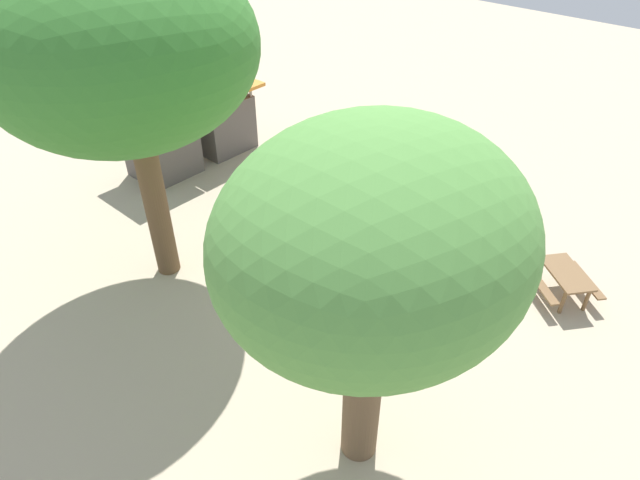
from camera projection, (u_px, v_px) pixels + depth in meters
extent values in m
plane|color=#BAA88C|center=(352.00, 274.00, 14.88)|extent=(60.00, 60.00, 0.00)
cylinder|color=gray|center=(338.00, 263.00, 14.78)|extent=(0.27, 0.27, 0.61)
cylinder|color=gray|center=(353.00, 265.00, 14.73)|extent=(0.27, 0.27, 0.61)
cylinder|color=gray|center=(334.00, 283.00, 14.11)|extent=(0.27, 0.27, 0.61)
cylinder|color=gray|center=(350.00, 285.00, 14.06)|extent=(0.27, 0.27, 0.61)
ellipsoid|color=gray|center=(344.00, 254.00, 14.02)|extent=(1.71, 1.49, 0.92)
sphere|color=gray|center=(348.00, 229.00, 14.70)|extent=(0.65, 0.65, 0.65)
cone|color=gray|center=(349.00, 241.00, 15.24)|extent=(0.20, 0.20, 1.03)
cube|color=gray|center=(332.00, 230.00, 14.67)|extent=(0.36, 0.49, 0.49)
cube|color=gray|center=(364.00, 233.00, 14.57)|extent=(0.36, 0.49, 0.49)
cylinder|color=#3F3833|center=(346.00, 314.00, 13.05)|extent=(0.14, 0.14, 0.82)
cylinder|color=#3F3833|center=(353.00, 314.00, 13.06)|extent=(0.14, 0.14, 0.82)
cylinder|color=#4C7F59|center=(351.00, 293.00, 12.64)|extent=(0.32, 0.32, 0.58)
sphere|color=tan|center=(351.00, 280.00, 12.40)|extent=(0.22, 0.22, 0.22)
cylinder|color=#4C7F59|center=(342.00, 292.00, 12.62)|extent=(0.09, 0.09, 0.55)
cylinder|color=#4C7F59|center=(360.00, 292.00, 12.64)|extent=(0.09, 0.09, 0.55)
cylinder|color=brown|center=(155.00, 202.00, 13.78)|extent=(0.60, 0.60, 4.36)
ellipsoid|color=#387A2D|center=(123.00, 49.00, 11.49)|extent=(6.07, 5.57, 4.30)
cylinder|color=brown|center=(363.00, 385.00, 9.59)|extent=(0.69, 0.69, 3.74)
ellipsoid|color=#569342|center=(373.00, 239.00, 7.68)|extent=(4.89, 4.48, 3.46)
cube|color=olive|center=(259.00, 238.00, 15.47)|extent=(0.85, 1.45, 0.06)
cube|color=olive|center=(256.00, 234.00, 15.20)|extent=(0.53, 1.34, 0.40)
cube|color=olive|center=(243.00, 240.00, 15.77)|extent=(0.37, 0.20, 0.42)
cube|color=olive|center=(276.00, 249.00, 15.46)|extent=(0.37, 0.20, 0.42)
cube|color=brown|center=(400.00, 145.00, 19.43)|extent=(1.43, 1.70, 0.06)
cylinder|color=brown|center=(417.00, 153.00, 19.81)|extent=(0.10, 0.10, 0.72)
cylinder|color=brown|center=(415.00, 161.00, 19.31)|extent=(0.10, 0.10, 0.72)
cylinder|color=brown|center=(384.00, 149.00, 20.02)|extent=(0.10, 0.10, 0.72)
cylinder|color=brown|center=(381.00, 157.00, 19.52)|extent=(0.10, 0.10, 0.72)
cube|color=brown|center=(401.00, 145.00, 20.10)|extent=(0.94, 1.43, 0.05)
cube|color=brown|center=(397.00, 161.00, 19.13)|extent=(0.94, 1.43, 0.05)
cube|color=brown|center=(567.00, 273.00, 13.76)|extent=(1.57, 1.67, 0.06)
cylinder|color=brown|center=(540.00, 271.00, 14.43)|extent=(0.10, 0.10, 0.72)
cylinder|color=brown|center=(562.00, 269.00, 14.51)|extent=(0.10, 0.10, 0.72)
cylinder|color=brown|center=(563.00, 302.00, 13.48)|extent=(0.10, 0.10, 0.72)
cylinder|color=brown|center=(587.00, 299.00, 13.56)|extent=(0.10, 0.10, 0.72)
cube|color=brown|center=(541.00, 285.00, 13.87)|extent=(1.14, 1.31, 0.05)
cube|color=brown|center=(586.00, 280.00, 14.02)|extent=(1.14, 1.31, 0.05)
cube|color=#59514C|center=(162.00, 147.00, 18.76)|extent=(2.00, 1.80, 2.00)
cube|color=teal|center=(154.00, 107.00, 17.89)|extent=(2.50, 2.50, 0.12)
cylinder|color=gray|center=(169.00, 127.00, 19.61)|extent=(0.10, 0.10, 2.40)
cylinder|color=gray|center=(197.00, 140.00, 18.75)|extent=(0.10, 0.10, 2.40)
cylinder|color=gray|center=(125.00, 144.00, 18.53)|extent=(0.10, 0.10, 2.40)
cylinder|color=gray|center=(152.00, 159.00, 17.67)|extent=(0.10, 0.10, 2.40)
cube|color=#59514C|center=(220.00, 123.00, 20.32)|extent=(2.00, 1.80, 2.00)
cube|color=orange|center=(216.00, 85.00, 19.44)|extent=(2.50, 2.50, 0.12)
cylinder|color=gray|center=(224.00, 105.00, 21.17)|extent=(0.10, 0.10, 2.40)
cylinder|color=gray|center=(253.00, 117.00, 20.30)|extent=(0.10, 0.10, 2.40)
cylinder|color=gray|center=(187.00, 120.00, 20.09)|extent=(0.10, 0.10, 2.40)
cylinder|color=gray|center=(215.00, 132.00, 19.23)|extent=(0.10, 0.10, 2.40)
cylinder|color=gray|center=(396.00, 345.00, 12.60)|extent=(0.36, 0.36, 0.32)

